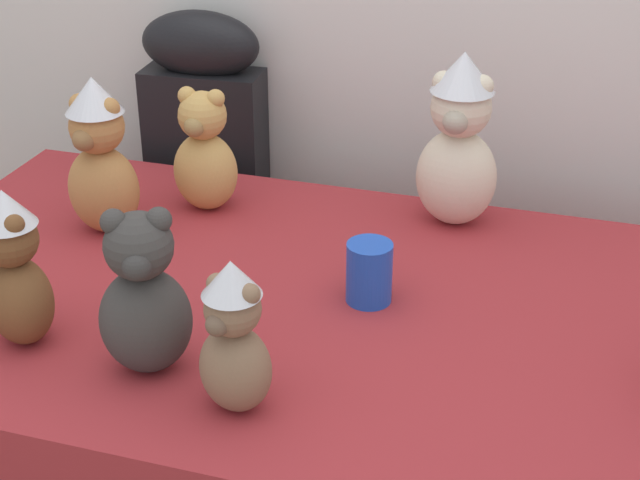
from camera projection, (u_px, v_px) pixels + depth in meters
name	position (u px, v px, depth m)	size (l,w,h in m)	color
display_table	(320.00, 464.00, 1.84)	(1.65, 0.94, 0.73)	maroon
instrument_case	(211.00, 220.00, 2.39)	(0.29, 0.14, 1.06)	black
teddy_bear_mocha	(234.00, 339.00, 1.35)	(0.13, 0.12, 0.24)	#7F6047
teddy_bear_chestnut	(14.00, 270.00, 1.50)	(0.16, 0.15, 0.27)	brown
teddy_bear_cream	(459.00, 143.00, 1.86)	(0.16, 0.14, 0.35)	beige
teddy_bear_caramel	(100.00, 158.00, 1.84)	(0.15, 0.13, 0.32)	#B27A42
teddy_bear_charcoal	(144.00, 298.00, 1.43)	(0.18, 0.16, 0.28)	#383533
teddy_bear_honey	(204.00, 154.00, 1.94)	(0.13, 0.12, 0.26)	tan
party_cup_blue	(369.00, 272.00, 1.65)	(0.08, 0.08, 0.11)	blue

